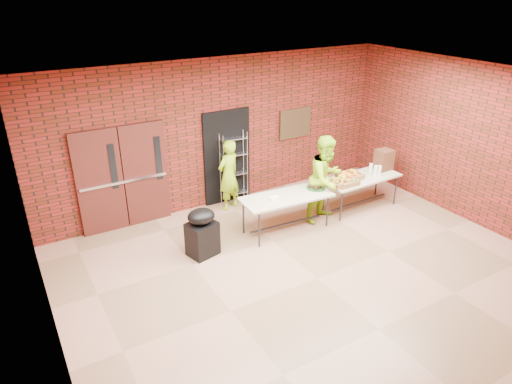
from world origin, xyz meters
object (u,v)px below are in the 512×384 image
at_px(coffee_dispenser, 384,160).
at_px(volunteer_man, 326,179).
at_px(covered_grill, 202,232).
at_px(table_left, 287,199).
at_px(table_right, 361,180).
at_px(wire_rack, 234,168).
at_px(volunteer_woman, 229,175).

xyz_separation_m(coffee_dispenser, volunteer_man, (-1.72, -0.11, -0.05)).
height_order(coffee_dispenser, covered_grill, coffee_dispenser).
bearing_deg(table_left, coffee_dispenser, 6.55).
distance_m(table_right, volunteer_man, 1.02).
distance_m(wire_rack, volunteer_woman, 0.33).
height_order(volunteer_woman, volunteer_man, volunteer_man).
xyz_separation_m(wire_rack, volunteer_woman, (-0.25, -0.22, -0.04)).
bearing_deg(table_left, volunteer_woman, 114.52).
relative_size(covered_grill, volunteer_woman, 0.59).
distance_m(volunteer_woman, volunteer_man, 2.07).
bearing_deg(table_left, volunteer_man, 4.18).
relative_size(wire_rack, covered_grill, 1.77).
relative_size(table_left, table_right, 1.05).
bearing_deg(volunteer_man, wire_rack, 112.18).
distance_m(wire_rack, coffee_dispenser, 3.35).
bearing_deg(coffee_dispenser, volunteer_woman, 157.67).
distance_m(coffee_dispenser, covered_grill, 4.53).
height_order(wire_rack, table_left, wire_rack).
height_order(table_left, volunteer_man, volunteer_man).
bearing_deg(volunteer_man, volunteer_woman, 121.39).
bearing_deg(coffee_dispenser, covered_grill, -178.65).
relative_size(wire_rack, coffee_dispenser, 3.57).
bearing_deg(table_left, table_right, 4.32).
bearing_deg(volunteer_woman, table_left, 90.72).
xyz_separation_m(covered_grill, volunteer_woman, (1.29, 1.43, 0.32)).
height_order(table_right, coffee_dispenser, coffee_dispenser).
relative_size(table_left, volunteer_woman, 1.19).
height_order(wire_rack, covered_grill, wire_rack).
xyz_separation_m(table_left, volunteer_man, (0.96, 0.00, 0.22)).
bearing_deg(table_right, volunteer_woman, 148.96).
bearing_deg(wire_rack, table_right, -31.26).
distance_m(table_left, table_right, 1.96).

